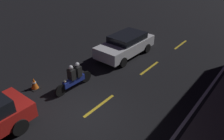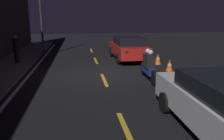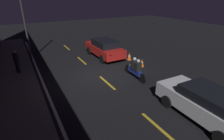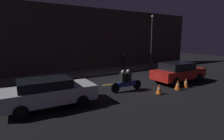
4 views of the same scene
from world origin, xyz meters
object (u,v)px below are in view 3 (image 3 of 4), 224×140
Objects in this scene: taxi_red at (105,48)px; street_lamp at (24,20)px; traffic_cone_mid at (129,57)px; traffic_cone_far at (122,53)px; sedan_white at (207,103)px; traffic_cone_near at (142,63)px; motorcycle at (136,69)px; pedestrian at (17,61)px.

taxi_red is 0.75× the size of street_lamp.
traffic_cone_mid is 0.11× the size of street_lamp.
traffic_cone_far is (-0.80, -1.32, -0.48)m from taxi_red.
sedan_white is 6.23m from traffic_cone_near.
sedan_white reaches higher than motorcycle.
motorcycle is at bearing 130.39° from traffic_cone_near.
traffic_cone_mid is 8.28m from pedestrian.
motorcycle is at bearing 159.29° from traffic_cone_far.
street_lamp is (3.35, 6.98, 2.91)m from traffic_cone_far.
traffic_cone_far is at bearing -18.80° from motorcycle.
sedan_white reaches higher than traffic_cone_far.
traffic_cone_near is at bearing 179.81° from traffic_cone_mid.
traffic_cone_near is 2.62m from traffic_cone_far.
traffic_cone_near is 0.92× the size of traffic_cone_far.
street_lamp is (4.28, 7.06, 2.92)m from traffic_cone_mid.
traffic_cone_mid is (3.01, -1.57, -0.33)m from motorcycle.
traffic_cone_near is at bearing -10.88° from sedan_white.
sedan_white is at bearing -179.91° from taxi_red.
sedan_white is 1.90× the size of motorcycle.
taxi_red is 6.94× the size of traffic_cone_near.
sedan_white is 7.88m from traffic_cone_mid.
sedan_white is 6.42× the size of traffic_cone_far.
motorcycle is at bearing -143.06° from street_lamp.
sedan_white is 6.70× the size of traffic_cone_mid.
sedan_white reaches higher than traffic_cone_mid.
pedestrian is at bearing 159.63° from street_lamp.
pedestrian is 0.28× the size of street_lamp.
traffic_cone_near is at bearing -178.35° from traffic_cone_far.
traffic_cone_near is at bearing -158.19° from taxi_red.
motorcycle is 1.44× the size of pedestrian.
taxi_red is at bearing 22.17° from traffic_cone_near.
taxi_red is at bearing -0.23° from motorcycle.
traffic_cone_far reaches higher than traffic_cone_near.
motorcycle is 7.90m from pedestrian.
taxi_red is 6.76m from pedestrian.
sedan_white is 0.75× the size of street_lamp.
traffic_cone_mid is at bearing -25.66° from motorcycle.
pedestrian is at bearing 58.27° from motorcycle.
motorcycle is 3.68× the size of traffic_cone_near.
taxi_red is at bearing -114.21° from street_lamp.
taxi_red is 1.89× the size of motorcycle.
sedan_white is 9.49m from taxi_red.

